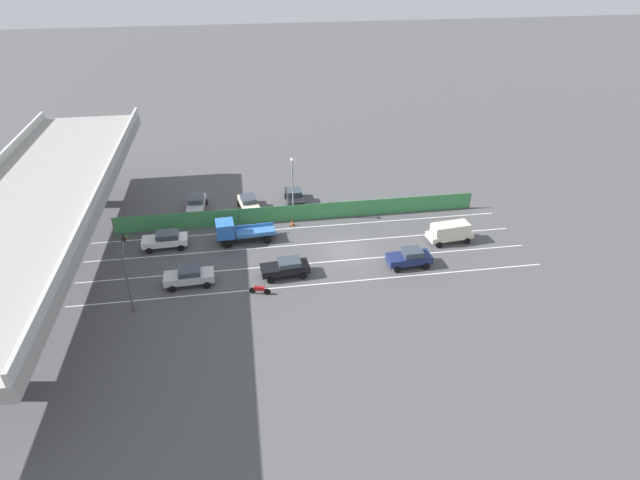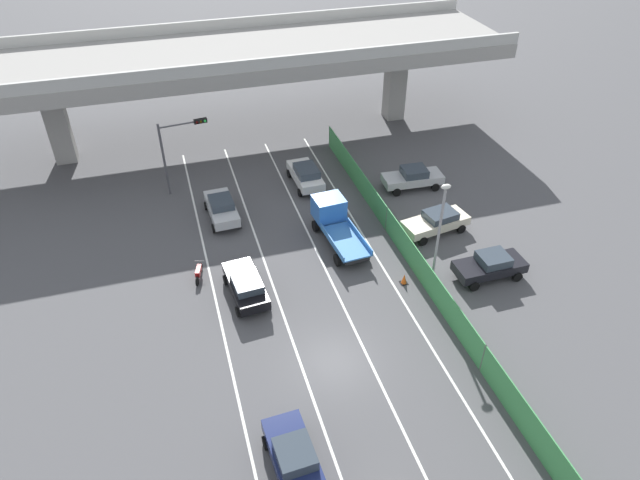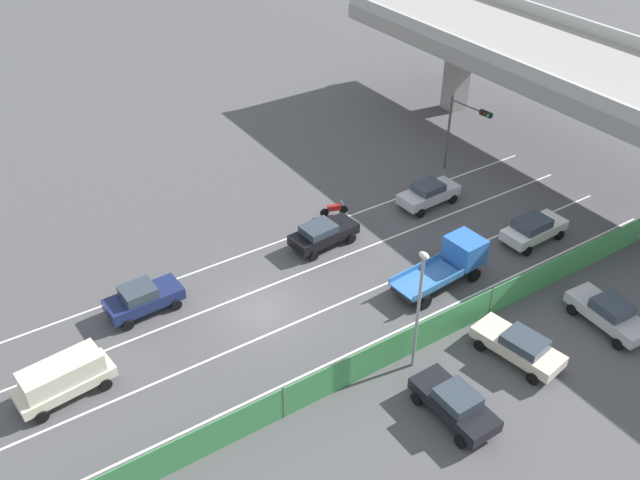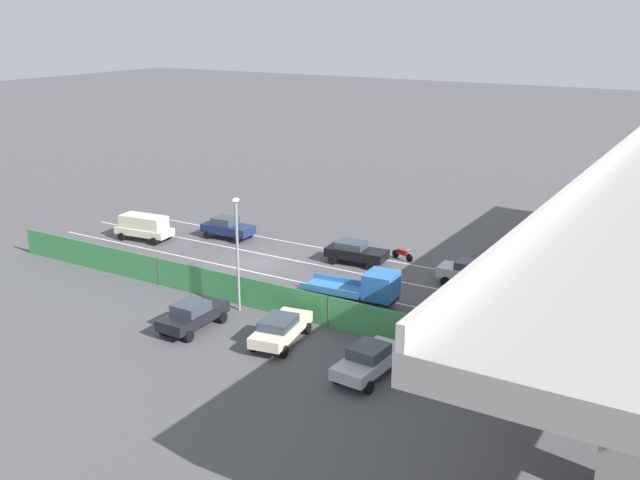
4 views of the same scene
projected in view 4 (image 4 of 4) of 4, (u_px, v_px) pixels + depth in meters
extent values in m
plane|color=#4C4C4F|center=(256.00, 262.00, 52.86)|extent=(300.00, 300.00, 0.00)
cube|color=silver|center=(337.00, 251.00, 55.40)|extent=(0.14, 43.51, 0.01)
cube|color=silver|center=(313.00, 264.00, 52.47)|extent=(0.14, 43.51, 0.01)
cube|color=silver|center=(285.00, 279.00, 49.55)|extent=(0.14, 43.51, 0.01)
cube|color=silver|center=(254.00, 295.00, 46.62)|extent=(0.14, 43.51, 0.01)
cube|color=#B2B2AD|center=(580.00, 185.00, 39.49)|extent=(46.04, 0.30, 0.90)
cube|color=gray|center=(630.00, 415.00, 26.23)|extent=(1.65, 1.65, 6.80)
cube|color=#3D8E4C|center=(237.00, 290.00, 44.92)|extent=(0.06, 39.51, 1.89)
cylinder|color=#4C514C|center=(29.00, 241.00, 54.67)|extent=(0.10, 0.10, 1.89)
cylinder|color=#4C514C|center=(158.00, 272.00, 48.17)|extent=(0.10, 0.10, 1.89)
cylinder|color=#4C514C|center=(329.00, 312.00, 41.67)|extent=(0.10, 0.10, 1.89)
cylinder|color=#4C514C|center=(562.00, 366.00, 35.17)|extent=(0.10, 0.10, 1.89)
cube|color=#B7BABC|center=(472.00, 274.00, 48.11)|extent=(2.00, 4.51, 0.68)
cube|color=#333D47|center=(471.00, 265.00, 47.98)|extent=(1.67, 1.98, 0.51)
cylinder|color=black|center=(497.00, 280.00, 48.33)|extent=(0.25, 0.65, 0.64)
cylinder|color=black|center=(490.00, 289.00, 46.82)|extent=(0.25, 0.65, 0.64)
cylinder|color=black|center=(454.00, 273.00, 49.70)|extent=(0.25, 0.65, 0.64)
cylinder|color=black|center=(445.00, 281.00, 48.19)|extent=(0.25, 0.65, 0.64)
cube|color=navy|center=(228.00, 229.00, 58.28)|extent=(2.02, 4.28, 0.68)
cube|color=#333D47|center=(225.00, 221.00, 58.21)|extent=(1.69, 1.89, 0.58)
cylinder|color=black|center=(249.00, 234.00, 58.54)|extent=(0.25, 0.65, 0.64)
cylinder|color=black|center=(236.00, 240.00, 57.01)|extent=(0.25, 0.65, 0.64)
cylinder|color=black|center=(220.00, 229.00, 59.84)|extent=(0.25, 0.65, 0.64)
cylinder|color=black|center=(207.00, 235.00, 58.31)|extent=(0.25, 0.65, 0.64)
cube|color=white|center=(476.00, 319.00, 41.04)|extent=(1.96, 4.51, 0.66)
cube|color=#333D47|center=(472.00, 308.00, 41.01)|extent=(1.67, 2.24, 0.56)
cylinder|color=black|center=(507.00, 326.00, 41.24)|extent=(0.24, 0.65, 0.64)
cylinder|color=black|center=(497.00, 338.00, 39.72)|extent=(0.24, 0.65, 0.64)
cylinder|color=black|center=(456.00, 316.00, 42.66)|extent=(0.24, 0.65, 0.64)
cylinder|color=black|center=(445.00, 327.00, 41.14)|extent=(0.24, 0.65, 0.64)
cube|color=black|center=(357.00, 253.00, 52.33)|extent=(2.17, 4.57, 0.65)
cube|color=#333D47|center=(351.00, 245.00, 52.34)|extent=(1.75, 2.16, 0.49)
cylinder|color=black|center=(380.00, 259.00, 52.61)|extent=(0.27, 0.66, 0.64)
cylinder|color=black|center=(371.00, 266.00, 51.06)|extent=(0.27, 0.66, 0.64)
cylinder|color=black|center=(343.00, 253.00, 53.89)|extent=(0.27, 0.66, 0.64)
cylinder|color=black|center=(332.00, 260.00, 52.34)|extent=(0.27, 0.66, 0.64)
cube|color=beige|center=(144.00, 231.00, 57.91)|extent=(2.29, 4.81, 0.55)
cube|color=beige|center=(144.00, 222.00, 57.68)|extent=(1.99, 3.95, 0.99)
cylinder|color=black|center=(168.00, 236.00, 58.18)|extent=(0.29, 0.66, 0.64)
cylinder|color=black|center=(154.00, 242.00, 56.62)|extent=(0.29, 0.66, 0.64)
cylinder|color=black|center=(136.00, 231.00, 59.45)|extent=(0.29, 0.66, 0.64)
cylinder|color=black|center=(122.00, 237.00, 57.89)|extent=(0.29, 0.66, 0.64)
cube|color=black|center=(350.00, 294.00, 44.96)|extent=(2.08, 6.07, 0.25)
cube|color=blue|center=(381.00, 285.00, 43.79)|extent=(2.17, 1.94, 1.58)
cube|color=#3875BC|center=(336.00, 288.00, 45.33)|extent=(2.34, 4.17, 0.10)
cube|color=#3875BC|center=(342.00, 281.00, 46.11)|extent=(0.38, 4.02, 0.38)
cube|color=#3875BC|center=(329.00, 291.00, 44.43)|extent=(0.38, 4.02, 0.38)
cylinder|color=black|center=(386.00, 298.00, 45.05)|extent=(0.32, 0.82, 0.80)
cylinder|color=black|center=(373.00, 310.00, 43.31)|extent=(0.32, 0.82, 0.80)
cylinder|color=black|center=(328.00, 288.00, 46.80)|extent=(0.32, 0.82, 0.80)
cylinder|color=black|center=(313.00, 298.00, 45.06)|extent=(0.32, 0.82, 0.80)
cylinder|color=black|center=(409.00, 258.00, 52.84)|extent=(0.27, 0.60, 0.60)
cylinder|color=black|center=(396.00, 254.00, 53.79)|extent=(0.27, 0.60, 0.60)
cube|color=maroon|center=(403.00, 252.00, 53.24)|extent=(0.53, 0.96, 0.36)
cylinder|color=#B2B2B2|center=(409.00, 250.00, 52.73)|extent=(0.58, 0.20, 0.03)
cube|color=black|center=(193.00, 316.00, 41.44)|extent=(4.46, 1.90, 0.62)
cube|color=#333D47|center=(191.00, 307.00, 41.13)|extent=(1.85, 1.65, 0.55)
cylinder|color=black|center=(198.00, 311.00, 43.28)|extent=(0.64, 0.23, 0.64)
cylinder|color=black|center=(223.00, 318.00, 42.38)|extent=(0.64, 0.23, 0.64)
cylinder|color=black|center=(164.00, 330.00, 40.79)|extent=(0.64, 0.23, 0.64)
cylinder|color=black|center=(189.00, 337.00, 39.90)|extent=(0.64, 0.23, 0.64)
cube|color=beige|center=(281.00, 329.00, 39.72)|extent=(4.92, 2.58, 0.60)
cube|color=#333D47|center=(278.00, 322.00, 39.25)|extent=(2.32, 1.93, 0.50)
cylinder|color=black|center=(278.00, 323.00, 41.59)|extent=(0.67, 0.32, 0.64)
cylinder|color=black|center=(308.00, 328.00, 40.95)|extent=(0.67, 0.32, 0.64)
cylinder|color=black|center=(254.00, 346.00, 38.76)|extent=(0.67, 0.32, 0.64)
cylinder|color=black|center=(285.00, 351.00, 38.12)|extent=(0.67, 0.32, 0.64)
cube|color=#B2B5B7|center=(369.00, 361.00, 36.03)|extent=(4.72, 2.11, 0.61)
cube|color=#333D47|center=(369.00, 351.00, 35.78)|extent=(1.94, 1.72, 0.58)
cylinder|color=black|center=(369.00, 353.00, 37.90)|extent=(0.65, 0.26, 0.64)
cylinder|color=black|center=(400.00, 363.00, 36.91)|extent=(0.65, 0.26, 0.64)
cylinder|color=black|center=(337.00, 377.00, 35.43)|extent=(0.65, 0.26, 0.64)
cylinder|color=black|center=(369.00, 387.00, 34.44)|extent=(0.65, 0.26, 0.64)
cylinder|color=#47474C|center=(556.00, 242.00, 48.02)|extent=(0.18, 0.18, 5.78)
cylinder|color=#47474C|center=(556.00, 210.00, 45.78)|extent=(3.38, 0.51, 0.12)
cube|color=black|center=(553.00, 215.00, 44.61)|extent=(0.99, 0.39, 0.32)
sphere|color=#390706|center=(551.00, 214.00, 44.93)|extent=(0.20, 0.20, 0.20)
sphere|color=#3B2806|center=(551.00, 215.00, 44.67)|extent=(0.20, 0.20, 0.20)
sphere|color=green|center=(550.00, 216.00, 44.41)|extent=(0.20, 0.20, 0.20)
cylinder|color=gray|center=(238.00, 258.00, 43.35)|extent=(0.16, 0.16, 6.74)
ellipsoid|color=silver|center=(236.00, 200.00, 42.29)|extent=(0.60, 0.36, 0.28)
cone|color=orange|center=(261.00, 297.00, 45.47)|extent=(0.36, 0.36, 0.70)
cube|color=black|center=(261.00, 302.00, 45.57)|extent=(0.47, 0.47, 0.03)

